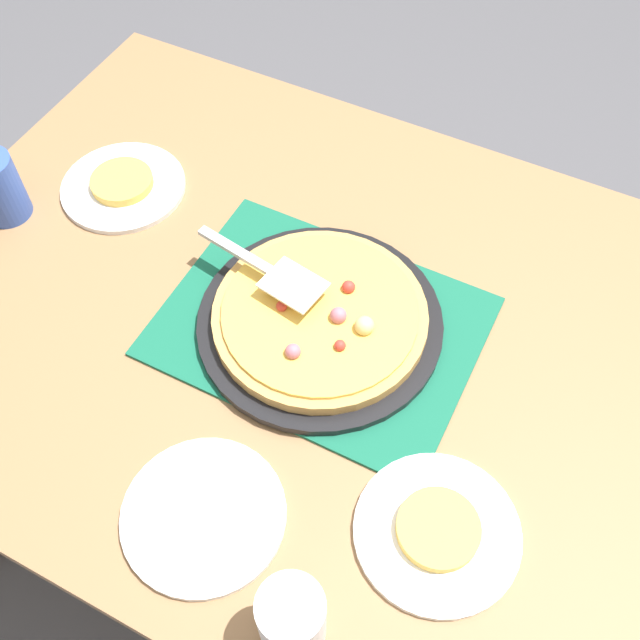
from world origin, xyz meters
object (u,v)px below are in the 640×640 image
plate_side (204,515)px  cup_far (292,619)px  pizza_pan (320,323)px  served_slice_left (438,529)px  plate_far_right (123,187)px  plate_near_left (437,532)px  pizza_server (269,270)px  pizza (320,315)px  served_slice_right (122,182)px

plate_side → cup_far: 0.20m
pizza_pan → served_slice_left: (0.28, -0.22, 0.01)m
pizza_pan → plate_far_right: bearing=166.5°
pizza_pan → plate_far_right: (-0.45, 0.11, -0.01)m
plate_near_left → plate_side: 0.31m
plate_far_right → cup_far: bearing=-40.0°
cup_far → pizza_server: size_ratio=0.51×
plate_side → plate_far_right: bearing=135.0°
plate_side → served_slice_left: bearing=22.7°
pizza_server → served_slice_left: bearing=-32.0°
plate_near_left → plate_far_right: size_ratio=1.00×
pizza → served_slice_left: (0.28, -0.22, -0.02)m
pizza_pan → pizza_server: (-0.10, 0.02, 0.06)m
plate_near_left → pizza_server: size_ratio=0.94×
plate_near_left → pizza: bearing=142.0°
pizza → pizza_server: bearing=170.4°
served_slice_right → plate_near_left: bearing=-24.2°
plate_near_left → plate_far_right: 0.80m
pizza → cup_far: cup_far is taller
pizza → pizza_server: (-0.10, 0.02, 0.04)m
plate_far_right → plate_side: bearing=-45.0°
plate_far_right → pizza_server: 0.37m
pizza → plate_side: (-0.00, -0.34, -0.03)m
plate_side → served_slice_left: size_ratio=2.00×
pizza_pan → served_slice_left: 0.36m
served_slice_right → cup_far: size_ratio=0.92×
served_slice_right → cup_far: 0.81m
served_slice_right → cup_far: (0.62, -0.52, 0.04)m
plate_near_left → served_slice_right: served_slice_right is taller
pizza_pan → served_slice_right: served_slice_right is taller
pizza → served_slice_left: bearing=-38.0°
served_slice_left → plate_side: bearing=-157.3°
pizza_pan → served_slice_right: 0.46m
plate_side → pizza_server: 0.38m
pizza_server → pizza_pan: bearing=-9.5°
pizza → plate_near_left: pizza is taller
plate_near_left → served_slice_right: 0.80m
plate_far_right → plate_side: 0.63m
plate_near_left → plate_side: (-0.28, -0.12, 0.00)m
plate_far_right → served_slice_right: served_slice_right is taller
plate_side → served_slice_right: 0.63m
cup_far → plate_side: bearing=157.0°
pizza → served_slice_right: pizza is taller
pizza_pan → pizza_server: 0.11m
plate_far_right → pizza_server: size_ratio=0.94×
pizza_pan → plate_side: size_ratio=1.73×
served_slice_left → served_slice_right: bearing=155.8°
served_slice_left → pizza_pan: bearing=142.0°
pizza_pan → served_slice_left: served_slice_left is taller
plate_side → served_slice_left: (0.28, 0.12, 0.01)m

